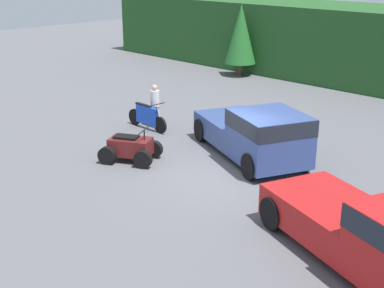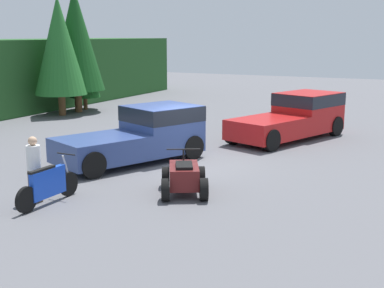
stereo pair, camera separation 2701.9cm
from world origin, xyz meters
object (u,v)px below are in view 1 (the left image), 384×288
Objects in this scene: dirt_bike at (147,117)px; pickup_truck_second at (257,133)px; rider_person at (155,104)px; quad_atv at (131,148)px.

pickup_truck_second is at bearing 4.43° from dirt_bike.
rider_person is (0.00, 0.45, 0.46)m from dirt_bike.
pickup_truck_second is 5.40m from rider_person.
pickup_truck_second reaches higher than rider_person.
pickup_truck_second is 2.46× the size of quad_atv.
quad_atv is at bearing -110.31° from pickup_truck_second.
rider_person reaches higher than quad_atv.
quad_atv is at bearing -48.45° from dirt_bike.
dirt_bike is 3.68m from quad_atv.
dirt_bike is (-5.40, -0.35, -0.49)m from pickup_truck_second.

